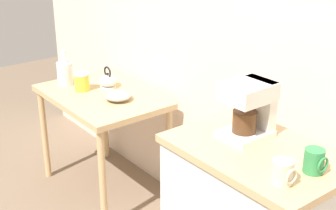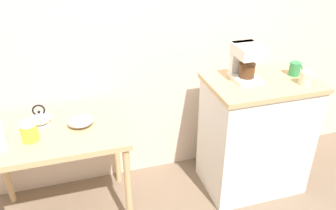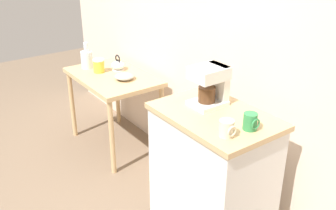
{
  "view_description": "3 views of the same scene",
  "coord_description": "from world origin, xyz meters",
  "px_view_note": "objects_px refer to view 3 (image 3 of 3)",
  "views": [
    {
      "loc": [
        1.98,
        -1.46,
        1.9
      ],
      "look_at": [
        0.13,
        -0.01,
        0.93
      ],
      "focal_mm": 51.63,
      "sensor_mm": 36.0,
      "label": 1
    },
    {
      "loc": [
        -0.52,
        -1.94,
        1.94
      ],
      "look_at": [
        0.05,
        -0.02,
        0.85
      ],
      "focal_mm": 36.61,
      "sensor_mm": 36.0,
      "label": 2
    },
    {
      "loc": [
        2.32,
        -1.5,
        1.98
      ],
      "look_at": [
        0.28,
        -0.02,
        0.81
      ],
      "focal_mm": 41.6,
      "sensor_mm": 36.0,
      "label": 3
    }
  ],
  "objects_px": {
    "glass_carafe_vase": "(87,59)",
    "canister_enamel": "(99,66)",
    "bowl_stoneware": "(124,76)",
    "coffee_maker": "(211,84)",
    "teakettle": "(118,65)",
    "mug_small_cream": "(227,128)",
    "mug_tall_green": "(250,122)"
  },
  "relations": [
    {
      "from": "bowl_stoneware",
      "to": "glass_carafe_vase",
      "type": "distance_m",
      "value": 0.51
    },
    {
      "from": "teakettle",
      "to": "mug_tall_green",
      "type": "distance_m",
      "value": 1.82
    },
    {
      "from": "bowl_stoneware",
      "to": "mug_tall_green",
      "type": "height_order",
      "value": "mug_tall_green"
    },
    {
      "from": "teakettle",
      "to": "glass_carafe_vase",
      "type": "xyz_separation_m",
      "value": [
        -0.24,
        -0.21,
        0.04
      ]
    },
    {
      "from": "coffee_maker",
      "to": "mug_small_cream",
      "type": "bearing_deg",
      "value": -29.22
    },
    {
      "from": "glass_carafe_vase",
      "to": "coffee_maker",
      "type": "bearing_deg",
      "value": 3.41
    },
    {
      "from": "glass_carafe_vase",
      "to": "canister_enamel",
      "type": "relative_size",
      "value": 1.98
    },
    {
      "from": "teakettle",
      "to": "mug_small_cream",
      "type": "relative_size",
      "value": 1.69
    },
    {
      "from": "canister_enamel",
      "to": "mug_tall_green",
      "type": "distance_m",
      "value": 1.87
    },
    {
      "from": "bowl_stoneware",
      "to": "glass_carafe_vase",
      "type": "xyz_separation_m",
      "value": [
        -0.49,
        -0.13,
        0.06
      ]
    },
    {
      "from": "bowl_stoneware",
      "to": "canister_enamel",
      "type": "height_order",
      "value": "canister_enamel"
    },
    {
      "from": "mug_small_cream",
      "to": "mug_tall_green",
      "type": "relative_size",
      "value": 0.94
    },
    {
      "from": "mug_tall_green",
      "to": "mug_small_cream",
      "type": "bearing_deg",
      "value": -98.2
    },
    {
      "from": "mug_tall_green",
      "to": "teakettle",
      "type": "bearing_deg",
      "value": 175.21
    },
    {
      "from": "teakettle",
      "to": "coffee_maker",
      "type": "distance_m",
      "value": 1.45
    },
    {
      "from": "bowl_stoneware",
      "to": "coffee_maker",
      "type": "xyz_separation_m",
      "value": [
        1.16,
        -0.03,
        0.31
      ]
    },
    {
      "from": "canister_enamel",
      "to": "mug_small_cream",
      "type": "relative_size",
      "value": 1.35
    },
    {
      "from": "teakettle",
      "to": "mug_small_cream",
      "type": "distance_m",
      "value": 1.81
    },
    {
      "from": "glass_carafe_vase",
      "to": "mug_small_cream",
      "type": "xyz_separation_m",
      "value": [
        2.01,
        -0.1,
        0.16
      ]
    },
    {
      "from": "canister_enamel",
      "to": "coffee_maker",
      "type": "xyz_separation_m",
      "value": [
        1.47,
        0.06,
        0.28
      ]
    },
    {
      "from": "glass_carafe_vase",
      "to": "coffee_maker",
      "type": "xyz_separation_m",
      "value": [
        1.65,
        0.1,
        0.25
      ]
    },
    {
      "from": "bowl_stoneware",
      "to": "coffee_maker",
      "type": "bearing_deg",
      "value": -1.53
    },
    {
      "from": "teakettle",
      "to": "mug_small_cream",
      "type": "bearing_deg",
      "value": -9.94
    },
    {
      "from": "teakettle",
      "to": "mug_small_cream",
      "type": "xyz_separation_m",
      "value": [
        1.78,
        -0.31,
        0.2
      ]
    },
    {
      "from": "teakettle",
      "to": "canister_enamel",
      "type": "relative_size",
      "value": 1.26
    },
    {
      "from": "mug_tall_green",
      "to": "bowl_stoneware",
      "type": "bearing_deg",
      "value": 177.28
    },
    {
      "from": "canister_enamel",
      "to": "mug_tall_green",
      "type": "bearing_deg",
      "value": 0.62
    },
    {
      "from": "glass_carafe_vase",
      "to": "bowl_stoneware",
      "type": "bearing_deg",
      "value": 14.9
    },
    {
      "from": "bowl_stoneware",
      "to": "mug_tall_green",
      "type": "relative_size",
      "value": 1.77
    },
    {
      "from": "glass_carafe_vase",
      "to": "canister_enamel",
      "type": "distance_m",
      "value": 0.18
    },
    {
      "from": "teakettle",
      "to": "canister_enamel",
      "type": "distance_m",
      "value": 0.18
    },
    {
      "from": "teakettle",
      "to": "bowl_stoneware",
      "type": "bearing_deg",
      "value": -17.13
    }
  ]
}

